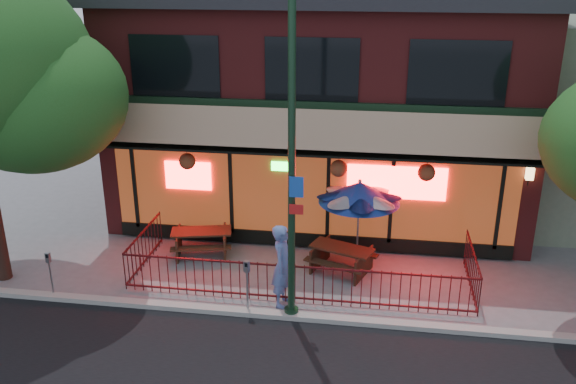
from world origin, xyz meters
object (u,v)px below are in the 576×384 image
at_px(picnic_table_left, 202,239).
at_px(parking_meter_far, 50,267).
at_px(street_light, 292,187).
at_px(patio_umbrella, 359,192).
at_px(picnic_table_right, 342,255).
at_px(pedestrian, 283,266).
at_px(parking_meter_near, 247,278).

distance_m(picnic_table_left, parking_meter_far, 4.02).
height_order(street_light, patio_umbrella, street_light).
relative_size(picnic_table_left, picnic_table_right, 0.96).
relative_size(pedestrian, parking_meter_near, 1.52).
xyz_separation_m(street_light, parking_meter_far, (-5.79, 0.00, -2.35)).
bearing_deg(parking_meter_far, parking_meter_near, -0.00).
relative_size(picnic_table_right, parking_meter_near, 1.46).
bearing_deg(street_light, patio_umbrella, 64.13).
bearing_deg(pedestrian, picnic_table_right, -26.76).
xyz_separation_m(street_light, patio_umbrella, (1.36, 2.80, -1.11)).
xyz_separation_m(street_light, pedestrian, (-0.27, 0.50, -2.14)).
height_order(street_light, parking_meter_far, street_light).
height_order(picnic_table_left, parking_meter_far, parking_meter_far).
relative_size(picnic_table_left, parking_meter_far, 1.58).
distance_m(picnic_table_right, parking_meter_far, 7.16).
bearing_deg(parking_meter_near, street_light, -0.15).
relative_size(picnic_table_right, parking_meter_far, 1.64).
relative_size(street_light, picnic_table_left, 3.77).
height_order(picnic_table_left, parking_meter_near, parking_meter_near).
relative_size(street_light, patio_umbrella, 2.93).
height_order(picnic_table_right, parking_meter_near, parking_meter_near).
distance_m(patio_umbrella, parking_meter_near, 3.84).
height_order(picnic_table_left, pedestrian, pedestrian).
height_order(pedestrian, parking_meter_far, pedestrian).
bearing_deg(picnic_table_right, street_light, -112.95).
relative_size(street_light, pedestrian, 3.48).
xyz_separation_m(patio_umbrella, parking_meter_near, (-2.37, -2.79, -1.15)).
distance_m(picnic_table_right, pedestrian, 2.27).
bearing_deg(street_light, pedestrian, 118.65).
xyz_separation_m(picnic_table_left, pedestrian, (2.61, -2.26, 0.55)).
bearing_deg(parking_meter_near, picnic_table_left, 124.07).
height_order(parking_meter_near, parking_meter_far, parking_meter_near).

